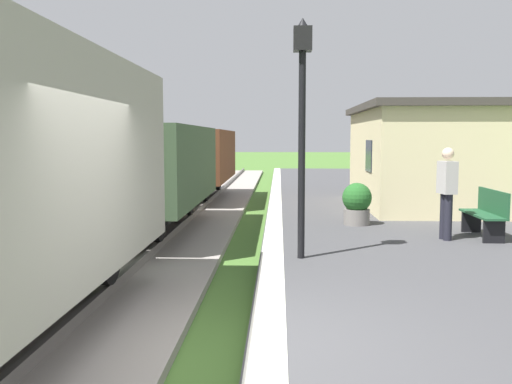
% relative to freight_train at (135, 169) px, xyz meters
% --- Properties ---
extents(ground_plane, '(160.00, 160.00, 0.00)m').
position_rel_freight_train_xyz_m(ground_plane, '(2.40, -6.34, -1.51)').
color(ground_plane, '#47702D').
extents(platform_edge_stripe, '(0.36, 60.00, 0.01)m').
position_rel_freight_train_xyz_m(platform_edge_stripe, '(2.80, -6.34, -1.25)').
color(platform_edge_stripe, silver).
rests_on(platform_edge_stripe, platform_slab).
extents(rail_near, '(0.07, 60.00, 0.14)m').
position_rel_freight_train_xyz_m(rail_near, '(0.72, -6.34, -1.32)').
color(rail_near, slate).
rests_on(rail_near, track_ballast).
extents(freight_train, '(2.50, 19.40, 2.72)m').
position_rel_freight_train_xyz_m(freight_train, '(0.00, 0.00, 0.00)').
color(freight_train, gray).
rests_on(freight_train, rail_near).
extents(station_hut, '(3.50, 5.80, 2.78)m').
position_rel_freight_train_xyz_m(station_hut, '(6.80, 4.32, 0.15)').
color(station_hut, beige).
rests_on(station_hut, platform_slab).
extents(bench_near_hut, '(0.42, 1.50, 0.91)m').
position_rel_freight_train_xyz_m(bench_near_hut, '(6.83, -0.51, -0.78)').
color(bench_near_hut, '#1E4C2D').
rests_on(bench_near_hut, platform_slab).
extents(bench_down_platform, '(0.42, 1.50, 0.91)m').
position_rel_freight_train_xyz_m(bench_down_platform, '(6.83, 8.75, -0.78)').
color(bench_down_platform, '#1E4C2D').
rests_on(bench_down_platform, platform_slab).
extents(person_waiting, '(0.30, 0.42, 1.71)m').
position_rel_freight_train_xyz_m(person_waiting, '(6.00, -0.78, -0.32)').
color(person_waiting, black).
rests_on(person_waiting, platform_slab).
extents(potted_planter, '(0.64, 0.64, 0.92)m').
position_rel_freight_train_xyz_m(potted_planter, '(4.60, 0.97, -0.78)').
color(potted_planter, slate).
rests_on(potted_planter, platform_slab).
extents(lamp_post_near, '(0.28, 0.28, 3.70)m').
position_rel_freight_train_xyz_m(lamp_post_near, '(3.25, -2.51, 1.30)').
color(lamp_post_near, black).
rests_on(lamp_post_near, platform_slab).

